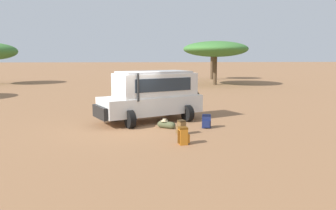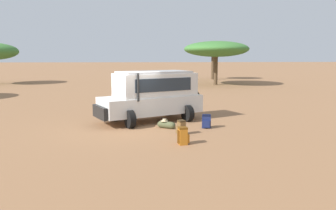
# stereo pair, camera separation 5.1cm
# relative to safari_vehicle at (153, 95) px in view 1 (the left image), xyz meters

# --- Properties ---
(ground_plane) EXTENTS (320.00, 320.00, 0.00)m
(ground_plane) POSITION_rel_safari_vehicle_xyz_m (-0.95, -1.36, -1.29)
(ground_plane) COLOR #936642
(safari_vehicle) EXTENTS (5.37, 3.88, 2.44)m
(safari_vehicle) POSITION_rel_safari_vehicle_xyz_m (0.00, 0.00, 0.00)
(safari_vehicle) COLOR silver
(safari_vehicle) RESTS_ON ground_plane
(backpack_beside_front_wheel) EXTENTS (0.41, 0.39, 0.59)m
(backpack_beside_front_wheel) POSITION_rel_safari_vehicle_xyz_m (1.04, -2.92, -1.01)
(backpack_beside_front_wheel) COLOR brown
(backpack_beside_front_wheel) RESTS_ON ground_plane
(backpack_cluster_center) EXTENTS (0.43, 0.40, 0.61)m
(backpack_cluster_center) POSITION_rel_safari_vehicle_xyz_m (2.30, -1.84, -1.00)
(backpack_cluster_center) COLOR navy
(backpack_cluster_center) RESTS_ON ground_plane
(backpack_near_rear_wheel) EXTENTS (0.43, 0.35, 0.64)m
(backpack_near_rear_wheel) POSITION_rel_safari_vehicle_xyz_m (0.92, -4.45, -0.98)
(backpack_near_rear_wheel) COLOR #B26619
(backpack_near_rear_wheel) RESTS_ON ground_plane
(duffel_bag_low_black_case) EXTENTS (0.78, 0.61, 0.41)m
(duffel_bag_low_black_case) POSITION_rel_safari_vehicle_xyz_m (0.53, -1.72, -1.14)
(duffel_bag_low_black_case) COLOR #4C5133
(duffel_bag_low_black_case) RESTS_ON ground_plane
(acacia_tree_centre_back) EXTENTS (7.04, 7.62, 4.79)m
(acacia_tree_centre_back) POSITION_rel_safari_vehicle_xyz_m (7.77, 19.88, 2.62)
(acacia_tree_centre_back) COLOR brown
(acacia_tree_centre_back) RESTS_ON ground_plane
(acacia_tree_right_mid) EXTENTS (5.03, 4.33, 4.92)m
(acacia_tree_right_mid) POSITION_rel_safari_vehicle_xyz_m (9.35, 28.43, 2.91)
(acacia_tree_right_mid) COLOR brown
(acacia_tree_right_mid) RESTS_ON ground_plane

